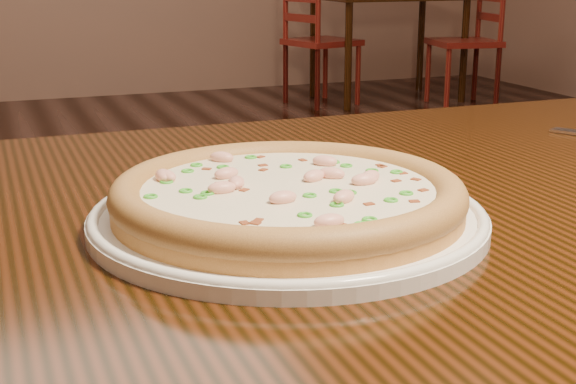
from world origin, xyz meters
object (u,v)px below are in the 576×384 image
object	(u,v)px
chair_d	(471,41)
chair_c	(316,41)
pizza	(288,195)
bg_table_right	(389,7)
plate	(288,216)
hero_table	(382,291)

from	to	relation	value
chair_d	chair_c	bearing A→B (deg)	159.53
pizza	bg_table_right	world-z (taller)	pizza
chair_c	chair_d	distance (m)	1.07
chair_c	plate	bearing A→B (deg)	-113.32
hero_table	chair_c	world-z (taller)	chair_c
bg_table_right	chair_c	xyz separation A→B (m)	(-0.57, -0.03, -0.22)
chair_d	hero_table	bearing A→B (deg)	-124.70
hero_table	chair_d	size ratio (longest dim) A/B	1.26
hero_table	chair_d	xyz separation A→B (m)	(2.84, 4.10, -0.21)
hero_table	chair_c	distance (m)	4.84
pizza	chair_d	xyz separation A→B (m)	(2.96, 4.15, -0.34)
plate	pizza	world-z (taller)	pizza
chair_c	bg_table_right	bearing A→B (deg)	2.95
bg_table_right	chair_c	world-z (taller)	chair_c
chair_d	pizza	bearing A→B (deg)	-125.49
pizza	bg_table_right	size ratio (longest dim) A/B	0.30
plate	bg_table_right	world-z (taller)	plate
bg_table_right	chair_c	size ratio (longest dim) A/B	1.05
bg_table_right	chair_d	size ratio (longest dim) A/B	1.05
plate	chair_c	distance (m)	4.94
chair_c	hero_table	bearing A→B (deg)	-112.25
bg_table_right	pizza	bearing A→B (deg)	-118.99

